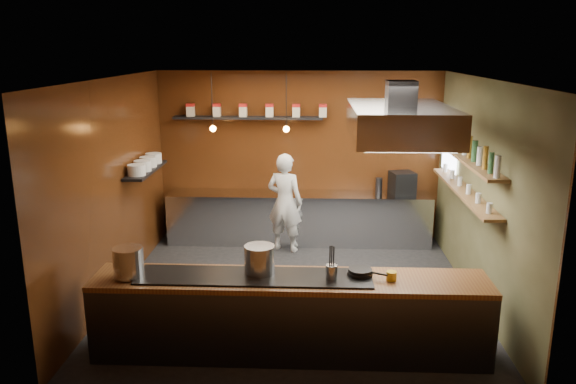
# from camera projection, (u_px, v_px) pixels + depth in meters

# --- Properties ---
(floor) EXTENTS (5.00, 5.00, 0.00)m
(floor) POSITION_uv_depth(u_px,v_px,m) (295.00, 293.00, 7.98)
(floor) COLOR black
(floor) RESTS_ON ground
(back_wall) EXTENTS (5.00, 0.00, 5.00)m
(back_wall) POSITION_uv_depth(u_px,v_px,m) (300.00, 156.00, 10.02)
(back_wall) COLOR #331C09
(back_wall) RESTS_ON ground
(left_wall) EXTENTS (0.00, 5.00, 5.00)m
(left_wall) POSITION_uv_depth(u_px,v_px,m) (114.00, 189.00, 7.71)
(left_wall) COLOR #331C09
(left_wall) RESTS_ON ground
(right_wall) EXTENTS (0.00, 5.00, 5.00)m
(right_wall) POSITION_uv_depth(u_px,v_px,m) (482.00, 193.00, 7.49)
(right_wall) COLOR #474728
(right_wall) RESTS_ON ground
(ceiling) EXTENTS (5.00, 5.00, 0.00)m
(ceiling) POSITION_uv_depth(u_px,v_px,m) (295.00, 78.00, 7.22)
(ceiling) COLOR silver
(ceiling) RESTS_ON back_wall
(window_pane) EXTENTS (0.00, 1.00, 1.00)m
(window_pane) POSITION_uv_depth(u_px,v_px,m) (450.00, 143.00, 9.04)
(window_pane) COLOR white
(window_pane) RESTS_ON right_wall
(prep_counter) EXTENTS (4.60, 0.65, 0.90)m
(prep_counter) POSITION_uv_depth(u_px,v_px,m) (299.00, 218.00, 9.96)
(prep_counter) COLOR silver
(prep_counter) RESTS_ON floor
(pass_counter) EXTENTS (4.40, 0.72, 0.94)m
(pass_counter) POSITION_uv_depth(u_px,v_px,m) (290.00, 315.00, 6.31)
(pass_counter) COLOR #38383D
(pass_counter) RESTS_ON floor
(tin_shelf) EXTENTS (2.60, 0.26, 0.04)m
(tin_shelf) POSITION_uv_depth(u_px,v_px,m) (248.00, 118.00, 9.74)
(tin_shelf) COLOR black
(tin_shelf) RESTS_ON back_wall
(plate_shelf) EXTENTS (0.30, 1.40, 0.04)m
(plate_shelf) POSITION_uv_depth(u_px,v_px,m) (146.00, 170.00, 8.65)
(plate_shelf) COLOR black
(plate_shelf) RESTS_ON left_wall
(bottle_shelf_upper) EXTENTS (0.26, 2.80, 0.04)m
(bottle_shelf_upper) POSITION_uv_depth(u_px,v_px,m) (466.00, 158.00, 7.68)
(bottle_shelf_upper) COLOR brown
(bottle_shelf_upper) RESTS_ON right_wall
(bottle_shelf_lower) EXTENTS (0.26, 2.80, 0.04)m
(bottle_shelf_lower) POSITION_uv_depth(u_px,v_px,m) (464.00, 191.00, 7.80)
(bottle_shelf_lower) COLOR brown
(bottle_shelf_lower) RESTS_ON right_wall
(extractor_hood) EXTENTS (1.20, 2.00, 0.72)m
(extractor_hood) POSITION_uv_depth(u_px,v_px,m) (400.00, 121.00, 6.90)
(extractor_hood) COLOR #38383D
(extractor_hood) RESTS_ON ceiling
(pendant_left) EXTENTS (0.10, 0.10, 0.95)m
(pendant_left) POSITION_uv_depth(u_px,v_px,m) (213.00, 126.00, 9.14)
(pendant_left) COLOR black
(pendant_left) RESTS_ON ceiling
(pendant_right) EXTENTS (0.10, 0.10, 0.95)m
(pendant_right) POSITION_uv_depth(u_px,v_px,m) (286.00, 126.00, 9.09)
(pendant_right) COLOR black
(pendant_right) RESTS_ON ceiling
(storage_tins) EXTENTS (2.43, 0.13, 0.22)m
(storage_tins) POSITION_uv_depth(u_px,v_px,m) (256.00, 110.00, 9.70)
(storage_tins) COLOR beige
(storage_tins) RESTS_ON tin_shelf
(plate_stacks) EXTENTS (0.26, 1.16, 0.16)m
(plate_stacks) POSITION_uv_depth(u_px,v_px,m) (145.00, 164.00, 8.63)
(plate_stacks) COLOR silver
(plate_stacks) RESTS_ON plate_shelf
(bottles) EXTENTS (0.06, 2.66, 0.24)m
(bottles) POSITION_uv_depth(u_px,v_px,m) (467.00, 148.00, 7.65)
(bottles) COLOR silver
(bottles) RESTS_ON bottle_shelf_upper
(wine_glasses) EXTENTS (0.07, 2.37, 0.13)m
(wine_glasses) POSITION_uv_depth(u_px,v_px,m) (464.00, 185.00, 7.78)
(wine_glasses) COLOR silver
(wine_glasses) RESTS_ON bottle_shelf_lower
(stockpot_large) EXTENTS (0.42, 0.42, 0.33)m
(stockpot_large) POSITION_uv_depth(u_px,v_px,m) (128.00, 262.00, 6.17)
(stockpot_large) COLOR silver
(stockpot_large) RESTS_ON pass_counter
(stockpot_small) EXTENTS (0.37, 0.37, 0.32)m
(stockpot_small) POSITION_uv_depth(u_px,v_px,m) (260.00, 259.00, 6.25)
(stockpot_small) COLOR #B4B7BC
(stockpot_small) RESTS_ON pass_counter
(utensil_crock) EXTENTS (0.16, 0.16, 0.16)m
(utensil_crock) POSITION_uv_depth(u_px,v_px,m) (331.00, 272.00, 6.09)
(utensil_crock) COLOR #B5B7BC
(utensil_crock) RESTS_ON pass_counter
(frying_pan) EXTENTS (0.43, 0.28, 0.07)m
(frying_pan) POSITION_uv_depth(u_px,v_px,m) (360.00, 272.00, 6.22)
(frying_pan) COLOR black
(frying_pan) RESTS_ON pass_counter
(butter_jar) EXTENTS (0.12, 0.12, 0.10)m
(butter_jar) POSITION_uv_depth(u_px,v_px,m) (391.00, 276.00, 6.12)
(butter_jar) COLOR gold
(butter_jar) RESTS_ON pass_counter
(espresso_machine) EXTENTS (0.47, 0.46, 0.39)m
(espresso_machine) POSITION_uv_depth(u_px,v_px,m) (402.00, 183.00, 9.77)
(espresso_machine) COLOR black
(espresso_machine) RESTS_ON prep_counter
(chef) EXTENTS (0.71, 0.58, 1.69)m
(chef) POSITION_uv_depth(u_px,v_px,m) (285.00, 203.00, 9.47)
(chef) COLOR white
(chef) RESTS_ON floor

